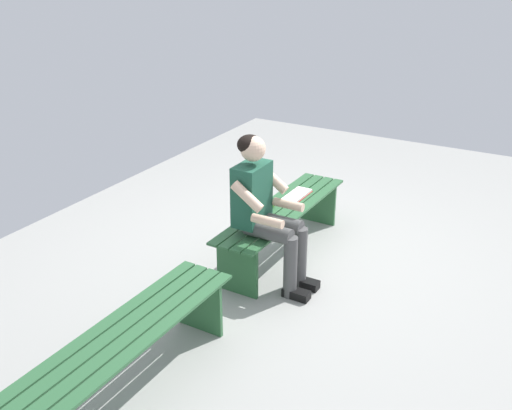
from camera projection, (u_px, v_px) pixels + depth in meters
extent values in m
cube|color=#9E9E99|center=(339.00, 354.00, 4.03)|extent=(10.00, 7.00, 0.04)
cube|color=#2D6038|center=(267.00, 205.00, 5.22)|extent=(1.79, 0.11, 0.02)
cube|color=#2D6038|center=(278.00, 208.00, 5.17)|extent=(1.79, 0.11, 0.02)
cube|color=#2D6038|center=(288.00, 210.00, 5.12)|extent=(1.79, 0.11, 0.02)
cube|color=#2D6038|center=(299.00, 213.00, 5.07)|extent=(1.79, 0.11, 0.02)
cube|color=#2D6038|center=(318.00, 202.00, 5.85)|extent=(0.03, 0.37, 0.44)
cube|color=#2D6038|center=(237.00, 269.00, 4.62)|extent=(0.03, 0.37, 0.44)
cube|color=#2D6038|center=(98.00, 330.00, 3.51)|extent=(1.88, 0.11, 0.02)
cube|color=#2D6038|center=(112.00, 335.00, 3.46)|extent=(1.88, 0.11, 0.02)
cube|color=#2D6038|center=(125.00, 341.00, 3.41)|extent=(1.88, 0.11, 0.02)
cube|color=#2D6038|center=(139.00, 347.00, 3.36)|extent=(1.88, 0.11, 0.02)
cube|color=#2D6038|center=(200.00, 304.00, 4.17)|extent=(0.03, 0.37, 0.44)
cube|color=#1E513D|center=(252.00, 194.00, 4.61)|extent=(0.34, 0.20, 0.50)
sphere|color=beige|center=(253.00, 149.00, 4.45)|extent=(0.20, 0.20, 0.20)
ellipsoid|color=black|center=(249.00, 144.00, 4.45)|extent=(0.20, 0.19, 0.15)
cylinder|color=#4C4C4C|center=(279.00, 223.00, 4.69)|extent=(0.13, 0.40, 0.13)
cylinder|color=#4C4C4C|center=(268.00, 232.00, 4.55)|extent=(0.13, 0.40, 0.13)
cylinder|color=#4C4C4C|center=(300.00, 258.00, 4.71)|extent=(0.11, 0.11, 0.53)
cube|color=black|center=(306.00, 283.00, 4.77)|extent=(0.10, 0.22, 0.07)
cylinder|color=#4C4C4C|center=(290.00, 267.00, 4.56)|extent=(0.11, 0.11, 0.53)
cube|color=black|center=(296.00, 294.00, 4.63)|extent=(0.10, 0.22, 0.07)
cylinder|color=beige|center=(273.00, 179.00, 4.71)|extent=(0.08, 0.28, 0.23)
cylinder|color=beige|center=(288.00, 205.00, 4.69)|extent=(0.07, 0.26, 0.07)
cylinder|color=beige|center=(247.00, 197.00, 4.38)|extent=(0.08, 0.28, 0.23)
cylinder|color=beige|center=(268.00, 221.00, 4.40)|extent=(0.07, 0.26, 0.07)
sphere|color=#72B738|center=(271.00, 204.00, 5.13)|extent=(0.07, 0.07, 0.07)
cube|color=white|center=(300.00, 192.00, 5.44)|extent=(0.20, 0.15, 0.02)
cube|color=white|center=(291.00, 200.00, 5.27)|extent=(0.20, 0.15, 0.02)
cube|color=red|center=(296.00, 197.00, 5.36)|extent=(0.41, 0.16, 0.01)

